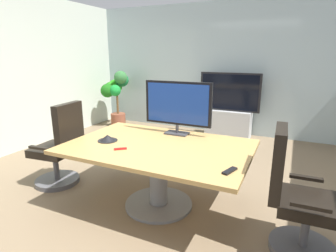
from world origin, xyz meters
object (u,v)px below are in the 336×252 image
object	(u,v)px
conference_table	(158,160)
tv_monitor	(178,105)
conference_phone	(108,138)
office_chair_right	(296,202)
office_chair_left	(60,151)
wall_display_unit	(229,116)
potted_plant	(116,91)
remote_control	(230,171)

from	to	relation	value
conference_table	tv_monitor	world-z (taller)	tv_monitor
tv_monitor	conference_phone	xyz separation A→B (m)	(-0.60, -0.59, -0.33)
office_chair_right	office_chair_left	bearing A→B (deg)	86.23
office_chair_left	office_chair_right	size ratio (longest dim) A/B	1.00
office_chair_right	conference_phone	size ratio (longest dim) A/B	4.95
wall_display_unit	potted_plant	world-z (taller)	wall_display_unit
office_chair_left	wall_display_unit	world-z (taller)	wall_display_unit
conference_table	tv_monitor	bearing A→B (deg)	87.66
wall_display_unit	potted_plant	distance (m)	2.64
conference_table	wall_display_unit	distance (m)	2.98
conference_table	conference_phone	bearing A→B (deg)	-169.01
office_chair_left	remote_control	bearing A→B (deg)	76.50
office_chair_right	conference_phone	world-z (taller)	office_chair_right
tv_monitor	potted_plant	bearing A→B (deg)	137.98
office_chair_left	conference_phone	bearing A→B (deg)	80.75
conference_table	remote_control	bearing A→B (deg)	-23.17
conference_phone	conference_table	bearing A→B (deg)	10.99
conference_table	potted_plant	xyz separation A→B (m)	(-2.51, 2.76, 0.27)
tv_monitor	remote_control	xyz separation A→B (m)	(0.83, -0.84, -0.35)
office_chair_left	conference_table	bearing A→B (deg)	86.84
potted_plant	remote_control	xyz separation A→B (m)	(3.36, -3.12, -0.09)
office_chair_left	tv_monitor	distance (m)	1.63
conference_phone	remote_control	size ratio (longest dim) A/B	1.29
conference_table	potted_plant	distance (m)	3.74
office_chair_right	conference_phone	xyz separation A→B (m)	(-1.96, 0.04, 0.30)
potted_plant	conference_table	bearing A→B (deg)	-47.70
remote_control	conference_table	bearing A→B (deg)	175.30
wall_display_unit	remote_control	distance (m)	3.43
conference_table	office_chair_right	bearing A→B (deg)	-6.14
remote_control	potted_plant	bearing A→B (deg)	155.59
conference_table	conference_phone	world-z (taller)	conference_phone
remote_control	conference_phone	bearing A→B (deg)	-171.49
conference_phone	remote_control	bearing A→B (deg)	-9.97
tv_monitor	wall_display_unit	distance (m)	2.58
office_chair_left	potted_plant	bearing A→B (deg)	-164.11
office_chair_right	remote_control	world-z (taller)	office_chair_right
conference_table	tv_monitor	size ratio (longest dim) A/B	2.31
office_chair_left	office_chair_right	distance (m)	2.77
office_chair_right	wall_display_unit	bearing A→B (deg)	20.30
office_chair_right	conference_table	bearing A→B (deg)	81.82
office_chair_right	potted_plant	bearing A→B (deg)	51.20
conference_table	office_chair_right	world-z (taller)	office_chair_right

